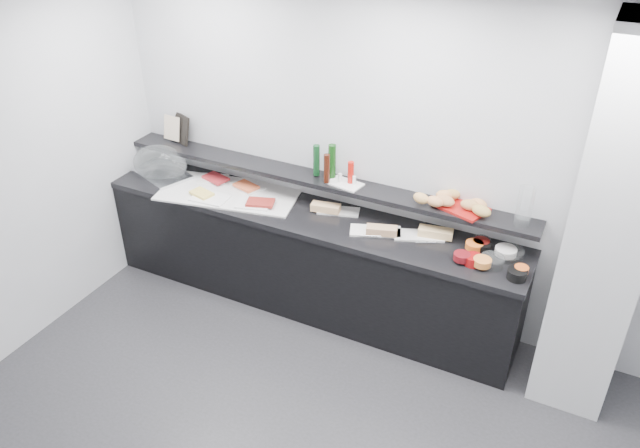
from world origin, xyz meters
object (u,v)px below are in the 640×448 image
at_px(framed_print, 181,129).
at_px(sandwich_plate_mid, 375,231).
at_px(condiment_tray, 345,184).
at_px(cloche_base, 162,174).
at_px(carafe, 525,207).
at_px(bread_tray, 461,207).

bearing_deg(framed_print, sandwich_plate_mid, 16.04).
height_order(sandwich_plate_mid, condiment_tray, condiment_tray).
relative_size(sandwich_plate_mid, framed_print, 1.50).
height_order(cloche_base, condiment_tray, condiment_tray).
xyz_separation_m(cloche_base, carafe, (3.11, 0.16, 0.38)).
bearing_deg(sandwich_plate_mid, cloche_base, 158.45).
xyz_separation_m(framed_print, condiment_tray, (1.67, -0.09, -0.12)).
bearing_deg(framed_print, bread_tray, 22.55).
height_order(sandwich_plate_mid, carafe, carafe).
bearing_deg(framed_print, condiment_tray, 20.54).
bearing_deg(condiment_tray, framed_print, -173.13).
relative_size(framed_print, condiment_tray, 0.96).
bearing_deg(sandwich_plate_mid, condiment_tray, 131.56).
distance_m(framed_print, bread_tray, 2.60).
relative_size(bread_tray, carafe, 1.21).
height_order(condiment_tray, carafe, carafe).
xyz_separation_m(sandwich_plate_mid, condiment_tray, (-0.35, 0.18, 0.25)).
bearing_deg(bread_tray, framed_print, -162.56).
distance_m(framed_print, condiment_tray, 1.67).
relative_size(sandwich_plate_mid, bread_tray, 1.07).
relative_size(condiment_tray, carafe, 0.90).
bearing_deg(framed_print, carafe, 21.90).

